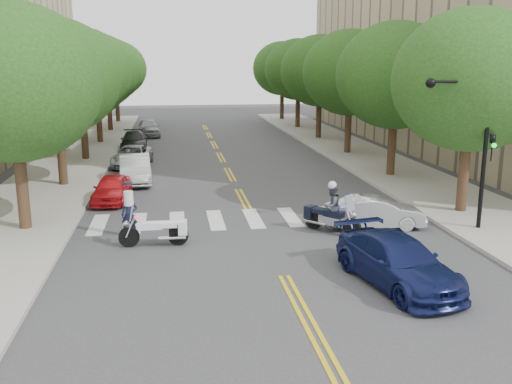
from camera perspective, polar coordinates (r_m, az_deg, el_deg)
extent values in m
plane|color=#38383A|center=(17.32, 2.81, -8.40)|extent=(140.00, 140.00, 0.00)
cube|color=#9E9991|center=(38.85, -17.66, 3.10)|extent=(5.00, 60.00, 0.15)
cube|color=#9E9991|center=(40.37, 10.05, 3.86)|extent=(5.00, 60.00, 0.15)
cylinder|color=#382316|center=(23.01, -22.33, 0.32)|extent=(0.44, 0.44, 3.32)
ellipsoid|color=#1A4814|center=(22.55, -23.19, 10.05)|extent=(6.40, 6.40, 5.76)
cylinder|color=#382316|center=(30.70, -18.87, 3.55)|extent=(0.44, 0.44, 3.32)
ellipsoid|color=#1A4814|center=(30.36, -19.41, 10.83)|extent=(6.40, 6.40, 5.76)
cylinder|color=#382316|center=(38.52, -16.79, 5.47)|extent=(0.44, 0.44, 3.32)
ellipsoid|color=#1A4814|center=(38.24, -17.18, 11.27)|extent=(6.40, 6.40, 5.76)
cylinder|color=#382316|center=(46.40, -15.41, 6.73)|extent=(0.44, 0.44, 3.32)
ellipsoid|color=#1A4814|center=(46.17, -15.70, 11.55)|extent=(6.40, 6.40, 5.76)
cylinder|color=#382316|center=(54.31, -14.42, 7.63)|extent=(0.44, 0.44, 3.32)
ellipsoid|color=#1A4814|center=(54.12, -14.66, 11.74)|extent=(6.40, 6.40, 5.76)
cylinder|color=#382316|center=(62.25, -13.69, 8.29)|extent=(0.44, 0.44, 3.32)
ellipsoid|color=#1A4814|center=(62.08, -13.88, 11.88)|extent=(6.40, 6.40, 5.76)
cylinder|color=#382316|center=(25.32, 20.03, 1.59)|extent=(0.44, 0.44, 3.32)
ellipsoid|color=#1A4814|center=(24.91, 20.73, 10.43)|extent=(6.40, 6.40, 5.76)
cylinder|color=#382316|center=(32.47, 13.40, 4.37)|extent=(0.44, 0.44, 3.32)
ellipsoid|color=#1A4814|center=(32.15, 13.77, 11.26)|extent=(6.40, 6.40, 5.76)
cylinder|color=#382316|center=(39.94, 9.18, 6.10)|extent=(0.44, 0.44, 3.32)
ellipsoid|color=#1A4814|center=(39.68, 9.39, 11.70)|extent=(6.40, 6.40, 5.76)
cylinder|color=#382316|center=(47.59, 6.29, 7.26)|extent=(0.44, 0.44, 3.32)
ellipsoid|color=#1A4814|center=(47.37, 6.41, 11.96)|extent=(6.40, 6.40, 5.76)
cylinder|color=#382316|center=(55.33, 4.19, 8.09)|extent=(0.44, 0.44, 3.32)
ellipsoid|color=#1A4814|center=(55.14, 4.26, 12.13)|extent=(6.40, 6.40, 5.76)
cylinder|color=#382316|center=(63.14, 2.60, 8.70)|extent=(0.44, 0.44, 3.32)
ellipsoid|color=#1A4814|center=(62.98, 2.64, 12.24)|extent=(6.40, 6.40, 5.76)
cylinder|color=black|center=(22.67, 21.91, 3.63)|extent=(0.16, 0.16, 6.00)
cylinder|color=black|center=(21.85, 19.72, 10.36)|extent=(2.40, 0.10, 0.10)
sphere|color=black|center=(21.36, 17.06, 10.37)|extent=(0.36, 0.36, 0.36)
imported|color=black|center=(22.76, 22.50, 4.13)|extent=(0.16, 0.20, 1.00)
sphere|color=#0CCC26|center=(22.62, 22.71, 4.32)|extent=(0.18, 0.18, 0.18)
cylinder|color=black|center=(21.17, 9.58, -3.54)|extent=(0.59, 0.65, 0.72)
cylinder|color=black|center=(22.06, 5.79, -2.75)|extent=(0.62, 0.67, 0.72)
cube|color=silver|center=(21.60, 7.54, -2.81)|extent=(0.89, 0.95, 0.34)
cube|color=black|center=(21.47, 7.80, -2.18)|extent=(0.78, 0.82, 0.23)
cube|color=black|center=(21.78, 6.51, -1.86)|extent=(0.71, 0.72, 0.17)
cube|color=black|center=(22.07, 5.47, -1.98)|extent=(0.56, 0.55, 0.48)
cube|color=#8C99A5|center=(21.00, 9.35, -1.07)|extent=(0.51, 0.47, 0.58)
cube|color=red|center=(21.24, 9.10, -1.43)|extent=(0.15, 0.15, 0.09)
cube|color=#0C26E5|center=(21.03, 8.73, -1.57)|extent=(0.15, 0.15, 0.09)
imported|color=#474C56|center=(21.45, 7.58, -1.39)|extent=(1.03, 1.01, 1.68)
sphere|color=silver|center=(21.27, 7.64, 0.67)|extent=(0.32, 0.32, 0.32)
cylinder|color=black|center=(20.28, -12.58, -4.42)|extent=(0.72, 0.15, 0.72)
cylinder|color=black|center=(20.21, -7.79, -4.28)|extent=(0.72, 0.19, 0.72)
cube|color=silver|center=(20.19, -10.05, -4.03)|extent=(0.95, 0.34, 0.34)
cube|color=silver|center=(20.12, -10.38, -3.32)|extent=(0.74, 0.38, 0.23)
cube|color=silver|center=(20.10, -8.73, -3.21)|extent=(0.58, 0.43, 0.17)
cube|color=silver|center=(20.13, -7.36, -3.52)|extent=(0.32, 0.47, 0.48)
cube|color=#8C99A5|center=(20.02, -12.32, -1.92)|extent=(0.16, 0.53, 0.58)
cube|color=red|center=(19.93, -11.80, -2.53)|extent=(0.11, 0.11, 0.08)
cube|color=#0C26E5|center=(20.18, -11.76, -2.34)|extent=(0.11, 0.11, 0.08)
imported|color=#171B33|center=(21.35, -12.54, -2.25)|extent=(0.65, 0.48, 1.64)
imported|color=silver|center=(22.44, 11.83, -2.02)|extent=(3.84, 1.65, 1.23)
imported|color=#111949|center=(16.95, 13.97, -6.76)|extent=(2.89, 5.10, 1.39)
imported|color=red|center=(26.85, -14.20, 0.33)|extent=(1.79, 3.77, 1.24)
imported|color=silver|center=(30.89, -12.00, 2.27)|extent=(1.90, 4.57, 1.47)
imported|color=#A9AAB1|center=(35.86, -12.27, 3.53)|extent=(2.53, 4.69, 1.25)
imported|color=black|center=(42.40, -12.11, 5.00)|extent=(2.04, 4.65, 1.33)
imported|color=#9E9FA4|center=(50.17, -10.71, 6.36)|extent=(2.19, 4.59, 1.51)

